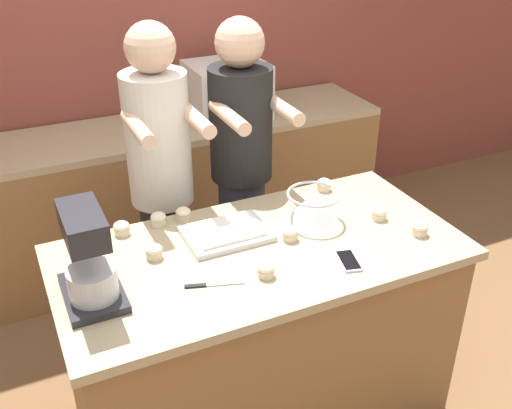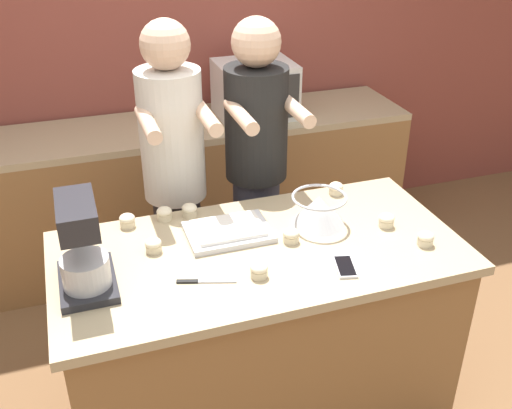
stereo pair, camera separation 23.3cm
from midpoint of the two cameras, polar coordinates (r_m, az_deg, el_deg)
ground_plane at (r=2.98m, az=-2.02°, el=-18.92°), size 16.00×16.00×0.00m
back_wall at (r=3.83m, az=-13.48°, el=15.15°), size 10.00×0.06×2.70m
island_counter at (r=2.67m, az=-2.19°, el=-12.37°), size 1.63×0.81×0.90m
back_counter at (r=3.82m, az=-10.76°, el=0.90°), size 2.80×0.60×0.90m
person_left at (r=2.88m, az=-11.22°, el=1.38°), size 0.32×0.49×1.69m
person_right at (r=2.99m, az=-3.60°, el=2.76°), size 0.32×0.49×1.67m
stand_mixer at (r=2.16m, az=-18.73°, el=-5.18°), size 0.20×0.30×0.35m
mixing_bowl at (r=2.55m, az=2.90°, el=-0.18°), size 0.24×0.24×0.13m
baking_tray at (r=2.47m, az=-5.52°, el=-2.76°), size 0.35×0.25×0.04m
microwave_oven at (r=3.70m, az=-4.60°, el=10.80°), size 0.46×0.39×0.33m
cell_phone at (r=2.32m, az=5.96°, el=-5.44°), size 0.10×0.16×0.01m
knife at (r=2.21m, az=-7.41°, el=-7.70°), size 0.21×0.08×0.01m
cupcake_0 at (r=2.22m, az=-2.06°, el=-6.31°), size 0.07×0.07×0.06m
cupcake_1 at (r=2.43m, az=0.55°, el=-2.85°), size 0.07×0.07×0.06m
cupcake_2 at (r=2.37m, az=-12.50°, el=-4.48°), size 0.07×0.07×0.06m
cupcake_3 at (r=2.60m, az=-9.50°, el=-0.97°), size 0.07×0.07×0.06m
cupcake_4 at (r=2.82m, az=4.17°, el=1.85°), size 0.07×0.07×0.06m
cupcake_5 at (r=2.56m, az=-15.27°, el=-2.26°), size 0.07×0.07×0.06m
cupcake_6 at (r=2.59m, az=-11.85°, el=-1.43°), size 0.07×0.07×0.06m
cupcake_7 at (r=2.61m, az=9.18°, el=-0.87°), size 0.07×0.07×0.06m
cupcake_8 at (r=2.53m, az=12.85°, el=-2.32°), size 0.07×0.07×0.06m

